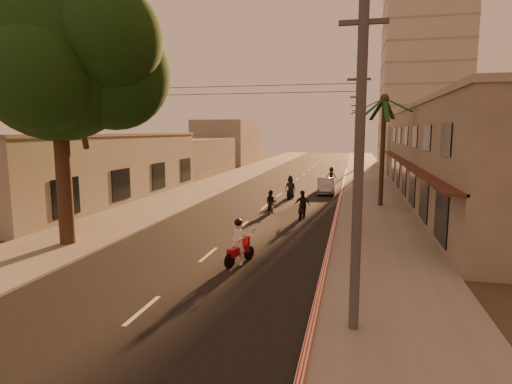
% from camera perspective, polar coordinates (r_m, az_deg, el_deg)
% --- Properties ---
extents(ground, '(160.00, 160.00, 0.00)m').
position_cam_1_polar(ground, '(17.21, -8.59, -10.15)').
color(ground, '#383023').
rests_on(ground, ground).
extents(road, '(10.00, 140.00, 0.02)m').
position_cam_1_polar(road, '(36.09, 3.08, -0.39)').
color(road, black).
rests_on(road, ground).
extents(sidewalk_right, '(5.00, 140.00, 0.12)m').
position_cam_1_polar(sidewalk_right, '(35.60, 15.06, -0.70)').
color(sidewalk_right, slate).
rests_on(sidewalk_right, ground).
extents(sidewalk_left, '(5.00, 140.00, 0.12)m').
position_cam_1_polar(sidewalk_left, '(38.07, -8.10, 0.06)').
color(sidewalk_left, slate).
rests_on(sidewalk_left, ground).
extents(curb_stripe, '(0.20, 60.00, 0.20)m').
position_cam_1_polar(curb_stripe, '(30.65, 10.91, -1.90)').
color(curb_stripe, red).
rests_on(curb_stripe, ground).
extents(shophouse_row, '(8.80, 34.20, 7.30)m').
position_cam_1_polar(shophouse_row, '(34.14, 26.33, 4.42)').
color(shophouse_row, gray).
rests_on(shophouse_row, ground).
extents(left_building, '(8.20, 24.20, 5.20)m').
position_cam_1_polar(left_building, '(35.51, -21.56, 3.11)').
color(left_building, gray).
rests_on(left_building, ground).
extents(distant_tower, '(12.10, 12.10, 28.00)m').
position_cam_1_polar(distant_tower, '(72.38, 21.41, 14.47)').
color(distant_tower, '#B7B5B2').
rests_on(distant_tower, ground).
extents(broadleaf_tree, '(9.60, 8.70, 12.10)m').
position_cam_1_polar(broadleaf_tree, '(21.69, -24.00, 15.69)').
color(broadleaf_tree, black).
rests_on(broadleaf_tree, ground).
extents(palm_tree, '(5.00, 5.00, 8.20)m').
position_cam_1_polar(palm_tree, '(31.28, 16.75, 11.08)').
color(palm_tree, black).
rests_on(palm_tree, ground).
extents(utility_poles, '(1.20, 48.26, 9.00)m').
position_cam_1_polar(utility_poles, '(35.19, 13.31, 9.84)').
color(utility_poles, '#38383A').
rests_on(utility_poles, ground).
extents(filler_right, '(8.00, 14.00, 6.00)m').
position_cam_1_polar(filler_right, '(60.74, 20.50, 5.42)').
color(filler_right, gray).
rests_on(filler_right, ground).
extents(filler_left_near, '(8.00, 14.00, 4.40)m').
position_cam_1_polar(filler_left_near, '(53.21, -9.30, 4.64)').
color(filler_left_near, gray).
rests_on(filler_left_near, ground).
extents(filler_left_far, '(8.00, 14.00, 7.00)m').
position_cam_1_polar(filler_left_far, '(70.13, -3.74, 6.62)').
color(filler_left_far, gray).
rests_on(filler_left_far, ground).
extents(scooter_red, '(1.04, 1.84, 1.90)m').
position_cam_1_polar(scooter_red, '(17.40, -2.33, -6.94)').
color(scooter_red, black).
rests_on(scooter_red, ground).
extents(scooter_mid_a, '(0.77, 1.61, 1.57)m').
position_cam_1_polar(scooter_mid_a, '(27.97, 2.01, -1.44)').
color(scooter_mid_a, black).
rests_on(scooter_mid_a, ground).
extents(scooter_mid_b, '(1.03, 1.79, 1.76)m').
position_cam_1_polar(scooter_mid_b, '(26.55, 6.19, -1.83)').
color(scooter_mid_b, black).
rests_on(scooter_mid_b, ground).
extents(scooter_far_a, '(0.96, 1.90, 1.87)m').
position_cam_1_polar(scooter_far_a, '(34.24, 4.60, 0.52)').
color(scooter_far_a, black).
rests_on(scooter_far_a, ground).
extents(scooter_far_b, '(1.10, 1.77, 1.74)m').
position_cam_1_polar(scooter_far_b, '(44.39, 10.01, 2.12)').
color(scooter_far_b, black).
rests_on(scooter_far_b, ground).
extents(parked_car, '(2.11, 4.31, 1.34)m').
position_cam_1_polar(parked_car, '(37.31, 9.25, 0.82)').
color(parked_car, '#9B9DA2').
rests_on(parked_car, ground).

